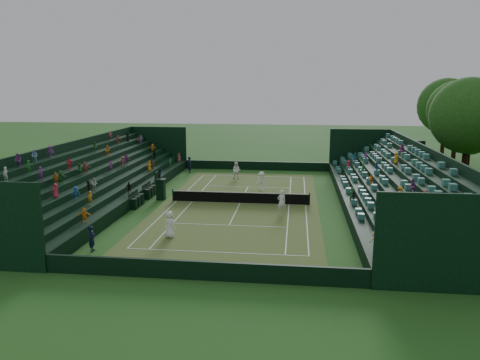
{
  "coord_description": "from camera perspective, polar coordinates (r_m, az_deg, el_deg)",
  "views": [
    {
      "loc": [
        4.6,
        -37.89,
        9.79
      ],
      "look_at": [
        0.0,
        0.0,
        2.0
      ],
      "focal_mm": 35.0,
      "sensor_mm": 36.0,
      "label": 1
    }
  ],
  "objects": [
    {
      "name": "umpire_chair",
      "position": [
        40.97,
        -9.66,
        -0.78
      ],
      "size": [
        0.87,
        0.87,
        2.73
      ],
      "color": "black",
      "rests_on": "ground"
    },
    {
      "name": "player_near_east",
      "position": [
        36.18,
        5.09,
        -2.67
      ],
      "size": [
        0.81,
        0.69,
        1.89
      ],
      "primitive_type": "imported",
      "rotation": [
        0.0,
        0.0,
        3.55
      ],
      "color": "white",
      "rests_on": "ground"
    },
    {
      "name": "courtside_chairs",
      "position": [
        40.67,
        -11.71,
        -1.94
      ],
      "size": [
        0.59,
        5.55,
        1.27
      ],
      "color": "black",
      "rests_on": "ground"
    },
    {
      "name": "player_far_west",
      "position": [
        49.29,
        -0.43,
        1.17
      ],
      "size": [
        1.03,
        0.89,
        1.84
      ],
      "primitive_type": "imported",
      "rotation": [
        0.0,
        0.0,
        -0.24
      ],
      "color": "white",
      "rests_on": "ground"
    },
    {
      "name": "perimeter_wall_south",
      "position": [
        24.33,
        -4.6,
        -10.95
      ],
      "size": [
        17.17,
        0.2,
        1.0
      ],
      "primitive_type": "cube",
      "color": "black",
      "rests_on": "ground"
    },
    {
      "name": "perimeter_wall_west",
      "position": [
        41.15,
        -11.82,
        -1.76
      ],
      "size": [
        0.2,
        31.77,
        1.0
      ],
      "primitive_type": "cube",
      "color": "black",
      "rests_on": "ground"
    },
    {
      "name": "player_far_east",
      "position": [
        44.26,
        2.63,
        -0.09
      ],
      "size": [
        1.31,
        1.16,
        1.75
      ],
      "primitive_type": "imported",
      "rotation": [
        0.0,
        0.0,
        0.56
      ],
      "color": "white",
      "rests_on": "ground"
    },
    {
      "name": "tennis_net",
      "position": [
        39.28,
        0.0,
        -2.11
      ],
      "size": [
        11.67,
        0.1,
        1.06
      ],
      "color": "black",
      "rests_on": "ground"
    },
    {
      "name": "line_judge_south",
      "position": [
        29.44,
        -17.6,
        -6.82
      ],
      "size": [
        0.46,
        0.63,
        1.58
      ],
      "primitive_type": "imported",
      "rotation": [
        0.0,
        0.0,
        1.72
      ],
      "color": "black",
      "rests_on": "ground"
    },
    {
      "name": "south_grandstand",
      "position": [
        42.45,
        -17.23,
        -0.19
      ],
      "size": [
        6.6,
        32.0,
        4.9
      ],
      "color": "black",
      "rests_on": "ground"
    },
    {
      "name": "court_surface",
      "position": [
        39.41,
        0.0,
        -2.84
      ],
      "size": [
        12.97,
        26.77,
        0.01
      ],
      "primitive_type": "cube",
      "color": "#2B6622",
      "rests_on": "ground"
    },
    {
      "name": "perimeter_wall_east",
      "position": [
        39.21,
        12.42,
        -2.45
      ],
      "size": [
        0.2,
        31.77,
        1.0
      ],
      "primitive_type": "cube",
      "color": "black",
      "rests_on": "ground"
    },
    {
      "name": "scoreboard_tower",
      "position": [
        55.87,
        20.53,
        3.97
      ],
      "size": [
        2.0,
        1.0,
        3.7
      ],
      "color": "black",
      "rests_on": "ground"
    },
    {
      "name": "north_grandstand",
      "position": [
        39.61,
        18.51,
        -1.08
      ],
      "size": [
        6.6,
        32.0,
        4.9
      ],
      "color": "black",
      "rests_on": "ground"
    },
    {
      "name": "ground",
      "position": [
        39.41,
        0.0,
        -2.85
      ],
      "size": [
        160.0,
        160.0,
        0.0
      ],
      "primitive_type": "plane",
      "color": "#22551B",
      "rests_on": "ground"
    },
    {
      "name": "line_judge_north",
      "position": [
        52.97,
        -6.13,
        1.84
      ],
      "size": [
        0.63,
        0.78,
        1.86
      ],
      "primitive_type": "imported",
      "rotation": [
        0.0,
        0.0,
        1.88
      ],
      "color": "black",
      "rests_on": "ground"
    },
    {
      "name": "player_near_west",
      "position": [
        30.8,
        -8.58,
        -5.4
      ],
      "size": [
        1.02,
        0.87,
        1.77
      ],
      "primitive_type": "imported",
      "rotation": [
        0.0,
        0.0,
        2.72
      ],
      "color": "white",
      "rests_on": "ground"
    },
    {
      "name": "perimeter_wall_north",
      "position": [
        54.77,
        2.01,
        1.76
      ],
      "size": [
        17.17,
        0.2,
        1.0
      ],
      "primitive_type": "cube",
      "color": "black",
      "rests_on": "ground"
    },
    {
      "name": "tree_row",
      "position": [
        52.16,
        27.03,
        6.8
      ],
      "size": [
        11.89,
        38.26,
        10.67
      ],
      "color": "black",
      "rests_on": "ground"
    }
  ]
}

